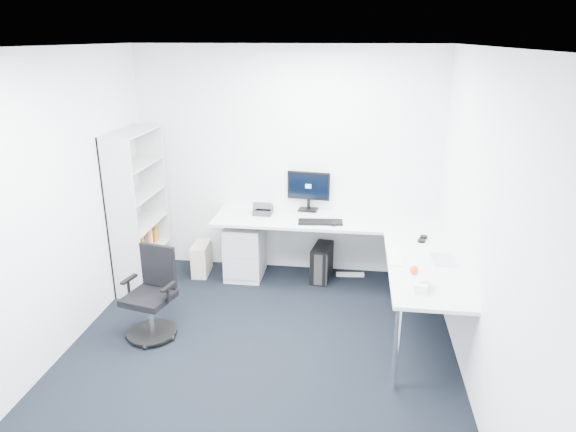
# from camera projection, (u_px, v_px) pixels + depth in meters

# --- Properties ---
(ground) EXTENTS (4.20, 4.20, 0.00)m
(ground) POSITION_uv_depth(u_px,v_px,m) (256.00, 364.00, 4.59)
(ground) COLOR black
(ceiling) EXTENTS (4.20, 4.20, 0.00)m
(ceiling) POSITION_uv_depth(u_px,v_px,m) (248.00, 47.00, 3.69)
(ceiling) COLOR white
(wall_back) EXTENTS (3.60, 0.02, 2.70)m
(wall_back) POSITION_uv_depth(u_px,v_px,m) (287.00, 163.00, 6.10)
(wall_back) COLOR white
(wall_back) RESTS_ON ground
(wall_front) EXTENTS (3.60, 0.02, 2.70)m
(wall_front) POSITION_uv_depth(u_px,v_px,m) (155.00, 391.00, 2.18)
(wall_front) COLOR white
(wall_front) RESTS_ON ground
(wall_left) EXTENTS (0.02, 4.20, 2.70)m
(wall_left) POSITION_uv_depth(u_px,v_px,m) (45.00, 213.00, 4.36)
(wall_left) COLOR white
(wall_left) RESTS_ON ground
(wall_right) EXTENTS (0.02, 4.20, 2.70)m
(wall_right) POSITION_uv_depth(u_px,v_px,m) (484.00, 233.00, 3.92)
(wall_right) COLOR white
(wall_right) RESTS_ON ground
(l_desk) EXTENTS (2.70, 1.51, 0.79)m
(l_desk) POSITION_uv_depth(u_px,v_px,m) (328.00, 263.00, 5.70)
(l_desk) COLOR silver
(l_desk) RESTS_ON ground
(drawer_pedestal) EXTENTS (0.43, 0.54, 0.66)m
(drawer_pedestal) POSITION_uv_depth(u_px,v_px,m) (245.00, 250.00, 6.20)
(drawer_pedestal) COLOR silver
(drawer_pedestal) RESTS_ON ground
(bookshelf) EXTENTS (0.35, 0.91, 1.81)m
(bookshelf) POSITION_uv_depth(u_px,v_px,m) (139.00, 210.00, 5.85)
(bookshelf) COLOR silver
(bookshelf) RESTS_ON ground
(task_chair) EXTENTS (0.60, 0.60, 0.89)m
(task_chair) POSITION_uv_depth(u_px,v_px,m) (148.00, 296.00, 4.88)
(task_chair) COLOR black
(task_chair) RESTS_ON ground
(black_pc_tower) EXTENTS (0.26, 0.46, 0.42)m
(black_pc_tower) POSITION_uv_depth(u_px,v_px,m) (322.00, 262.00, 6.15)
(black_pc_tower) COLOR black
(black_pc_tower) RESTS_ON ground
(beige_pc_tower) EXTENTS (0.21, 0.42, 0.38)m
(beige_pc_tower) POSITION_uv_depth(u_px,v_px,m) (202.00, 258.00, 6.30)
(beige_pc_tower) COLOR beige
(beige_pc_tower) RESTS_ON ground
(power_strip) EXTENTS (0.34, 0.09, 0.04)m
(power_strip) POSITION_uv_depth(u_px,v_px,m) (350.00, 275.00, 6.27)
(power_strip) COLOR white
(power_strip) RESTS_ON ground
(monitor) EXTENTS (0.53, 0.22, 0.49)m
(monitor) POSITION_uv_depth(u_px,v_px,m) (308.00, 191.00, 6.11)
(monitor) COLOR black
(monitor) RESTS_ON l_desk
(black_keyboard) EXTENTS (0.51, 0.22, 0.02)m
(black_keyboard) POSITION_uv_depth(u_px,v_px,m) (320.00, 222.00, 5.77)
(black_keyboard) COLOR black
(black_keyboard) RESTS_ON l_desk
(mouse) EXTENTS (0.07, 0.10, 0.03)m
(mouse) POSITION_uv_depth(u_px,v_px,m) (334.00, 224.00, 5.70)
(mouse) COLOR black
(mouse) RESTS_ON l_desk
(desk_phone) EXTENTS (0.22, 0.22, 0.15)m
(desk_phone) POSITION_uv_depth(u_px,v_px,m) (263.00, 208.00, 6.05)
(desk_phone) COLOR #2C2C2E
(desk_phone) RESTS_ON l_desk
(laptop) EXTENTS (0.32, 0.31, 0.21)m
(laptop) POSITION_uv_depth(u_px,v_px,m) (444.00, 250.00, 4.77)
(laptop) COLOR silver
(laptop) RESTS_ON l_desk
(white_keyboard) EXTENTS (0.15, 0.44, 0.01)m
(white_keyboard) POSITION_uv_depth(u_px,v_px,m) (394.00, 256.00, 4.88)
(white_keyboard) COLOR white
(white_keyboard) RESTS_ON l_desk
(headphones) EXTENTS (0.16, 0.20, 0.05)m
(headphones) POSITION_uv_depth(u_px,v_px,m) (423.00, 238.00, 5.28)
(headphones) COLOR black
(headphones) RESTS_ON l_desk
(orange_fruit) EXTENTS (0.07, 0.07, 0.07)m
(orange_fruit) POSITION_uv_depth(u_px,v_px,m) (414.00, 270.00, 4.53)
(orange_fruit) COLOR orange
(orange_fruit) RESTS_ON l_desk
(tissue_box) EXTENTS (0.15, 0.22, 0.07)m
(tissue_box) POSITION_uv_depth(u_px,v_px,m) (422.00, 285.00, 4.25)
(tissue_box) COLOR white
(tissue_box) RESTS_ON l_desk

